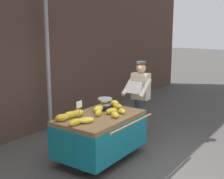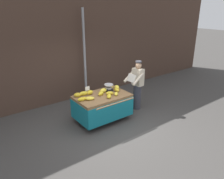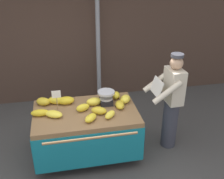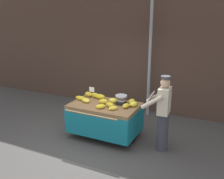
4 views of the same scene
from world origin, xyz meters
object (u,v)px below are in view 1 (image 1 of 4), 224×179
object	(u,v)px
banana_bunch_5	(75,122)
banana_bunch_6	(115,115)
street_pole	(48,62)
banana_bunch_1	(117,106)
vendor_person	(140,99)
banana_cart	(100,127)
banana_bunch_4	(112,111)
banana_bunch_3	(115,103)
banana_bunch_0	(122,111)
banana_bunch_8	(98,113)
banana_bunch_2	(104,104)
weighing_scale	(105,104)
banana_bunch_7	(62,118)
banana_bunch_11	(98,109)
banana_bunch_9	(78,113)
banana_bunch_12	(86,120)
price_sign	(79,106)
banana_bunch_10	(70,115)

from	to	relation	value
banana_bunch_5	banana_bunch_6	distance (m)	0.80
street_pole	banana_bunch_1	distance (m)	2.01
vendor_person	banana_cart	bearing A→B (deg)	179.04
banana_bunch_4	banana_bunch_3	bearing A→B (deg)	29.23
banana_bunch_0	banana_bunch_1	xyz separation A→B (m)	(0.21, 0.25, 0.01)
banana_cart	banana_bunch_6	distance (m)	0.41
banana_bunch_3	banana_bunch_4	size ratio (longest dim) A/B	0.88
banana_bunch_5	banana_bunch_8	bearing A→B (deg)	1.36
banana_bunch_2	weighing_scale	bearing A→B (deg)	-140.50
banana_bunch_0	banana_bunch_7	distance (m)	1.16
weighing_scale	banana_bunch_7	size ratio (longest dim) A/B	1.21
banana_bunch_1	banana_bunch_11	distance (m)	0.43
banana_bunch_6	banana_bunch_9	world-z (taller)	banana_bunch_9
banana_bunch_12	banana_cart	bearing A→B (deg)	8.26
banana_bunch_1	weighing_scale	bearing A→B (deg)	139.61
banana_bunch_5	banana_bunch_9	xyz separation A→B (m)	(0.41, 0.30, 0.01)
banana_bunch_11	banana_cart	bearing A→B (deg)	-134.16
banana_bunch_8	banana_bunch_11	world-z (taller)	banana_bunch_11
banana_bunch_0	vendor_person	bearing A→B (deg)	11.90
price_sign	banana_bunch_1	distance (m)	1.01
street_pole	banana_bunch_7	size ratio (longest dim) A/B	14.52
street_pole	banana_bunch_8	xyz separation A→B (m)	(-0.54, -1.83, -0.76)
weighing_scale	banana_bunch_0	bearing A→B (deg)	-92.49
weighing_scale	price_sign	world-z (taller)	price_sign
street_pole	banana_bunch_5	world-z (taller)	street_pole
banana_bunch_8	banana_bunch_12	distance (m)	0.46
banana_bunch_11	banana_bunch_5	bearing A→B (deg)	-168.82
banana_bunch_3	banana_bunch_0	bearing A→B (deg)	-129.97
street_pole	banana_bunch_10	bearing A→B (deg)	-121.86
price_sign	vendor_person	world-z (taller)	vendor_person
weighing_scale	banana_bunch_11	distance (m)	0.21
banana_bunch_3	banana_bunch_9	size ratio (longest dim) A/B	0.79
banana_bunch_9	banana_bunch_10	distance (m)	0.16
price_sign	banana_bunch_8	bearing A→B (deg)	-16.66
banana_bunch_5	banana_bunch_8	xyz separation A→B (m)	(0.66, 0.02, 0.01)
banana_bunch_12	banana_bunch_2	bearing A→B (deg)	20.53
banana_bunch_6	banana_bunch_8	xyz separation A→B (m)	(-0.08, 0.31, 0.01)
price_sign	banana_bunch_10	size ratio (longest dim) A/B	1.16
weighing_scale	banana_bunch_2	bearing A→B (deg)	39.50
banana_bunch_7	weighing_scale	bearing A→B (deg)	-9.79
banana_cart	banana_bunch_9	size ratio (longest dim) A/B	6.17
banana_bunch_2	banana_bunch_6	world-z (taller)	banana_bunch_2
banana_bunch_7	banana_bunch_8	size ratio (longest dim) A/B	1.04
banana_bunch_0	banana_bunch_4	size ratio (longest dim) A/B	0.94
vendor_person	banana_bunch_1	bearing A→B (deg)	178.68
banana_bunch_9	banana_bunch_10	bearing A→B (deg)	166.71
banana_bunch_11	banana_bunch_9	bearing A→B (deg)	164.16
banana_bunch_7	banana_bunch_4	bearing A→B (deg)	-28.07
banana_bunch_1	banana_bunch_10	world-z (taller)	banana_bunch_10
banana_bunch_8	banana_bunch_11	distance (m)	0.25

